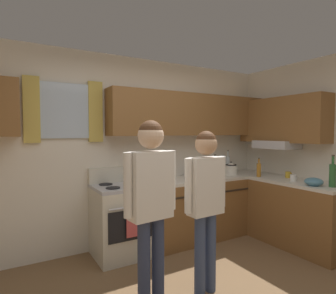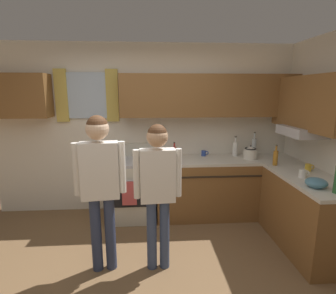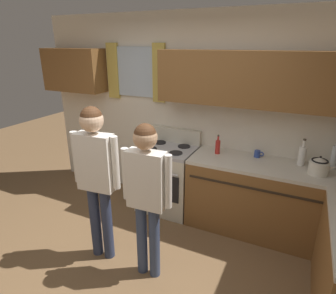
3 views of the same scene
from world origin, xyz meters
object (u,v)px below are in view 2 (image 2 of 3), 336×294
at_px(bottle_sauce_red, 174,152).
at_px(bottle_tall_clear, 254,146).
at_px(stovetop_kettle, 250,152).
at_px(mixing_bowl, 316,183).
at_px(mug_mustard_yellow, 309,167).
at_px(mug_ceramic_white, 303,174).
at_px(bottle_oil_amber, 275,157).
at_px(bottle_milk_white, 235,148).
at_px(stove_oven, 131,188).
at_px(adult_in_plaid, 158,181).
at_px(mug_cobalt_blue, 204,153).
at_px(adult_left, 100,176).

xyz_separation_m(bottle_sauce_red, bottle_tall_clear, (1.28, 0.12, 0.05)).
height_order(bottle_sauce_red, stovetop_kettle, bottle_sauce_red).
relative_size(stovetop_kettle, mixing_bowl, 1.25).
bearing_deg(bottle_tall_clear, mug_mustard_yellow, -67.92).
bearing_deg(bottle_sauce_red, mixing_bowl, -43.87).
xyz_separation_m(mug_mustard_yellow, stovetop_kettle, (-0.51, 0.66, 0.05)).
relative_size(mug_ceramic_white, mixing_bowl, 0.57).
distance_m(bottle_oil_amber, bottle_sauce_red, 1.43).
height_order(bottle_milk_white, mug_mustard_yellow, bottle_milk_white).
height_order(stove_oven, bottle_tall_clear, bottle_tall_clear).
bearing_deg(bottle_milk_white, bottle_tall_clear, 9.64).
relative_size(bottle_tall_clear, adult_in_plaid, 0.23).
height_order(bottle_tall_clear, mug_ceramic_white, bottle_tall_clear).
distance_m(stove_oven, mug_cobalt_blue, 1.24).
relative_size(bottle_milk_white, mug_cobalt_blue, 2.73).
bearing_deg(adult_left, bottle_sauce_red, 55.76).
relative_size(stove_oven, bottle_oil_amber, 3.85).
bearing_deg(bottle_oil_amber, bottle_tall_clear, 95.79).
bearing_deg(stovetop_kettle, bottle_milk_white, 133.63).
bearing_deg(adult_in_plaid, bottle_tall_clear, 42.02).
bearing_deg(bottle_tall_clear, bottle_sauce_red, -174.63).
distance_m(bottle_tall_clear, adult_in_plaid, 2.11).
height_order(stove_oven, mug_mustard_yellow, stove_oven).
xyz_separation_m(bottle_tall_clear, stovetop_kettle, (-0.15, -0.24, -0.05)).
bearing_deg(adult_in_plaid, stove_oven, 107.00).
height_order(bottle_milk_white, mug_ceramic_white, bottle_milk_white).
xyz_separation_m(bottle_sauce_red, adult_in_plaid, (-0.29, -1.29, 0.00)).
bearing_deg(mixing_bowl, adult_in_plaid, 178.69).
xyz_separation_m(bottle_oil_amber, mug_ceramic_white, (0.08, -0.53, -0.06)).
xyz_separation_m(stove_oven, mug_mustard_yellow, (2.30, -0.69, 0.48)).
distance_m(bottle_oil_amber, bottle_milk_white, 0.67).
xyz_separation_m(bottle_milk_white, bottle_sauce_red, (-0.96, -0.07, -0.03)).
xyz_separation_m(mug_mustard_yellow, mixing_bowl, (-0.26, -0.56, 0.00)).
bearing_deg(stovetop_kettle, mug_mustard_yellow, -52.21).
xyz_separation_m(bottle_oil_amber, bottle_sauce_red, (-1.34, 0.49, -0.02)).
xyz_separation_m(mug_mustard_yellow, mug_ceramic_white, (-0.22, -0.24, 0.00)).
distance_m(bottle_milk_white, mug_cobalt_blue, 0.49).
height_order(bottle_milk_white, mixing_bowl, bottle_milk_white).
relative_size(stove_oven, mug_cobalt_blue, 9.58).
height_order(mug_cobalt_blue, mixing_bowl, mixing_bowl).
relative_size(bottle_sauce_red, mixing_bowl, 1.12).
relative_size(stove_oven, bottle_tall_clear, 3.00).
xyz_separation_m(stove_oven, adult_in_plaid, (0.37, -1.21, 0.53)).
bearing_deg(mixing_bowl, bottle_tall_clear, 94.05).
xyz_separation_m(mug_ceramic_white, mixing_bowl, (-0.04, -0.32, -0.00)).
relative_size(mixing_bowl, adult_in_plaid, 0.14).
distance_m(mug_mustard_yellow, adult_in_plaid, 2.00).
xyz_separation_m(bottle_milk_white, adult_in_plaid, (-1.25, -1.36, -0.03)).
distance_m(stove_oven, bottle_oil_amber, 2.11).
height_order(mug_mustard_yellow, mixing_bowl, mixing_bowl).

